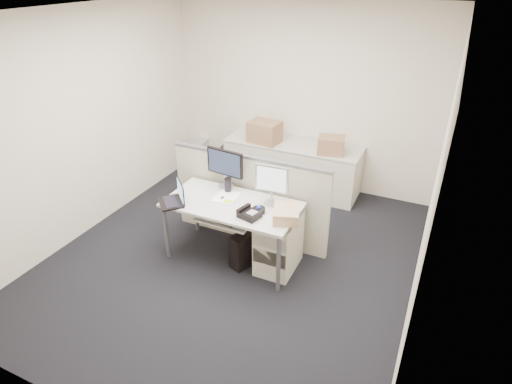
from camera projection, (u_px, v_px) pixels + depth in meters
The scene contains 29 objects.
floor at pixel (234, 257), 5.09m from camera, with size 4.00×4.50×0.01m, color black.
ceiling at pixel (226, 12), 3.81m from camera, with size 4.00×4.50×0.01m, color white.
wall_back at pixel (302, 97), 6.24m from camera, with size 4.00×0.02×2.70m, color silver.
wall_front at pixel (61, 280), 2.65m from camera, with size 4.00×0.02×2.70m, color silver.
wall_left at pixel (85, 125), 5.19m from camera, with size 0.02×4.50×2.70m, color silver.
wall_right at pixel (434, 190), 3.71m from camera, with size 0.02×4.50×2.70m, color silver.
desk at pixel (232, 209), 4.77m from camera, with size 1.50×0.75×0.73m.
keyboard_tray at pixel (225, 220), 4.65m from camera, with size 0.62×0.32×0.02m, color #B6B4AC.
drawer_pedestal at pixel (279, 243), 4.77m from camera, with size 0.40×0.55×0.65m, color beige.
cubicle_partition at pixel (249, 200), 5.18m from camera, with size 2.00×0.06×1.10m, color #A9A58D.
back_counter at pixel (292, 167), 6.46m from camera, with size 2.00×0.60×0.72m, color beige.
monitor_main at pixel (225, 169), 4.98m from camera, with size 0.48×0.18×0.48m, color black.
monitor_small at pixel (272, 185), 4.63m from camera, with size 0.37×0.19×0.46m, color #B7B7BC.
laptop at pixel (170, 193), 4.69m from camera, with size 0.33×0.25×0.25m, color black.
trackball at pixel (259, 210), 4.56m from camera, with size 0.14×0.14×0.05m, color black.
desk_phone at pixel (249, 214), 4.47m from camera, with size 0.21×0.18×0.07m, color black.
paper_stack at pixel (226, 197), 4.86m from camera, with size 0.24×0.31×0.01m, color white.
sticky_pad at pixel (228, 202), 4.76m from camera, with size 0.09×0.09×0.01m, color yellow.
travel_mug at pixel (228, 186), 4.94m from camera, with size 0.08×0.08×0.17m, color black.
banana at pixel (249, 214), 4.51m from camera, with size 0.18×0.04×0.04m, color yellow.
cellphone at pixel (222, 198), 4.83m from camera, with size 0.05×0.10×0.01m, color black.
manila_folders at pixel (286, 214), 4.43m from camera, with size 0.26×0.33×0.13m, color tan.
keyboard at pixel (219, 218), 4.63m from camera, with size 0.43×0.15×0.02m, color black.
pc_tower_desk at pixel (248, 248), 4.90m from camera, with size 0.18×0.44×0.41m, color black.
pc_tower_spare_dark at pixel (226, 160), 7.05m from camera, with size 0.18×0.45×0.42m, color black.
pc_tower_spare_silver at pixel (200, 154), 7.23m from camera, with size 0.19×0.48×0.45m, color #B7B7BC.
cardboard_box_left at pixel (265, 133), 6.27m from camera, with size 0.44×0.33×0.33m, color #906644.
cardboard_box_right at pixel (331, 146), 5.91m from camera, with size 0.36×0.28×0.26m, color #906644.
red_binder at pixel (262, 129), 6.51m from camera, with size 0.06×0.27×0.25m, color maroon.
Camera 1 is at (1.97, -3.62, 3.09)m, focal length 30.00 mm.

